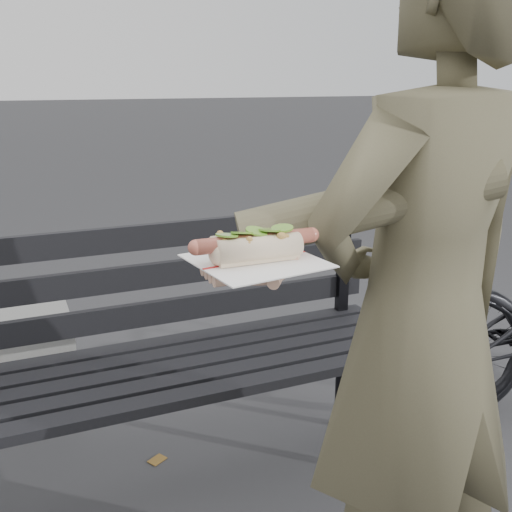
{
  "coord_description": "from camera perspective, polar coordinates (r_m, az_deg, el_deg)",
  "views": [
    {
      "loc": [
        -0.43,
        -0.82,
        1.31
      ],
      "look_at": [
        -0.07,
        0.02,
        1.04
      ],
      "focal_mm": 42.0,
      "sensor_mm": 36.0,
      "label": 1
    }
  ],
  "objects": [
    {
      "name": "park_bench",
      "position": [
        1.9,
        -8.16,
        -8.07
      ],
      "size": [
        1.5,
        0.44,
        0.88
      ],
      "color": "black",
      "rests_on": "ground"
    },
    {
      "name": "person",
      "position": [
        1.31,
        15.38,
        -6.53
      ],
      "size": [
        0.64,
        0.47,
        1.62
      ],
      "primitive_type": "imported",
      "rotation": [
        0.0,
        0.0,
        3.3
      ],
      "color": "brown",
      "rests_on": "ground"
    },
    {
      "name": "held_hotdog",
      "position": [
        1.09,
        8.36,
        3.67
      ],
      "size": [
        0.64,
        0.31,
        0.2
      ],
      "color": "brown"
    }
  ]
}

